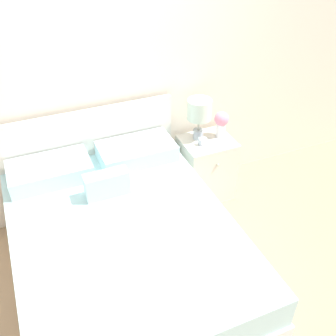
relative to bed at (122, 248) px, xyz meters
name	(u,v)px	position (x,y,z in m)	size (l,w,h in m)	color
ground_plane	(96,206)	(0.00, 0.90, -0.32)	(12.00, 12.00, 0.00)	tan
wall_back	(75,72)	(0.00, 0.97, 0.98)	(8.00, 0.06, 2.60)	silver
bed	(122,248)	(0.00, 0.00, 0.00)	(1.50, 1.92, 1.01)	white
nightstand	(206,168)	(1.03, 0.68, -0.02)	(0.46, 0.42, 0.60)	silver
table_lamp	(199,112)	(0.97, 0.74, 0.55)	(0.21, 0.21, 0.38)	#A8B2BC
flower_vase	(222,122)	(1.17, 0.70, 0.42)	(0.13, 0.13, 0.24)	white
alarm_clock	(203,141)	(0.96, 0.63, 0.31)	(0.07, 0.05, 0.07)	silver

